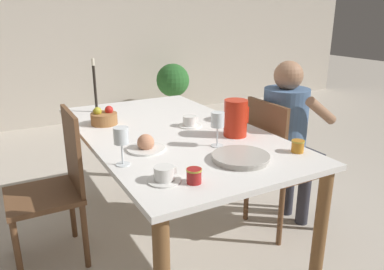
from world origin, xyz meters
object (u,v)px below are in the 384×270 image
object	(u,v)px
chair_person_side	(278,163)
person_seated	(288,132)
candlestick_tall	(95,91)
fruit_bowl	(104,118)
serving_tray	(241,157)
jam_jar_red	(194,175)
wine_glass_juice	(218,122)
teacup_near_person	(164,175)
bread_plate	(146,145)
chair_opposite	(55,185)
wine_glass_water	(121,137)
teacup_across	(190,122)
jam_jar_amber	(298,146)
red_pitcher	(236,118)
potted_plant	(173,84)

from	to	relation	value
chair_person_side	person_seated	xyz separation A→B (m)	(0.09, 0.02, 0.21)
candlestick_tall	fruit_bowl	bearing A→B (deg)	-97.08
serving_tray	jam_jar_red	size ratio (longest dim) A/B	4.22
wine_glass_juice	serving_tray	size ratio (longest dim) A/B	0.66
chair_person_side	teacup_near_person	distance (m)	1.17
bread_plate	candlestick_tall	size ratio (longest dim) A/B	0.53
chair_person_side	person_seated	world-z (taller)	person_seated
serving_tray	jam_jar_red	distance (m)	0.35
chair_opposite	fruit_bowl	distance (m)	0.52
wine_glass_water	teacup_across	distance (m)	0.73
teacup_near_person	jam_jar_amber	distance (m)	0.77
chair_opposite	person_seated	world-z (taller)	person_seated
teacup_near_person	bread_plate	distance (m)	0.41
red_pitcher	person_seated	bearing A→B (deg)	8.45
fruit_bowl	teacup_near_person	bearing A→B (deg)	-91.07
wine_glass_juice	jam_jar_red	world-z (taller)	wine_glass_juice
chair_person_side	fruit_bowl	world-z (taller)	chair_person_side
red_pitcher	jam_jar_amber	world-z (taller)	red_pitcher
chair_opposite	wine_glass_juice	xyz separation A→B (m)	(0.80, -0.54, 0.42)
chair_opposite	jam_jar_amber	distance (m)	1.43
serving_tray	bread_plate	size ratio (longest dim) A/B	1.41
bread_plate	teacup_across	bearing A→B (deg)	33.29
jam_jar_amber	wine_glass_water	bearing A→B (deg)	162.19
chair_person_side	jam_jar_amber	xyz separation A→B (m)	(-0.27, -0.44, 0.32)
wine_glass_water	potted_plant	xyz separation A→B (m)	(1.76, 3.07, -0.40)
teacup_near_person	candlestick_tall	distance (m)	1.33
chair_person_side	red_pitcher	size ratio (longest dim) A/B	4.30
potted_plant	chair_person_side	bearing A→B (deg)	-101.97
teacup_across	candlestick_tall	distance (m)	0.79
serving_tray	candlestick_tall	distance (m)	1.35
chair_opposite	bread_plate	world-z (taller)	chair_opposite
jam_jar_red	candlestick_tall	world-z (taller)	candlestick_tall
red_pitcher	jam_jar_amber	size ratio (longest dim) A/B	3.17
wine_glass_water	fruit_bowl	xyz separation A→B (m)	(0.12, 0.72, -0.10)
candlestick_tall	potted_plant	size ratio (longest dim) A/B	0.49
wine_glass_water	bread_plate	xyz separation A→B (m)	(0.18, 0.14, -0.11)
person_seated	bread_plate	bearing A→B (deg)	-87.62
fruit_bowl	wine_glass_water	bearing A→B (deg)	-99.29
person_seated	teacup_across	world-z (taller)	person_seated
person_seated	potted_plant	xyz separation A→B (m)	(0.53, 2.89, -0.19)
teacup_near_person	teacup_across	world-z (taller)	same
bread_plate	potted_plant	size ratio (longest dim) A/B	0.26
wine_glass_juice	teacup_near_person	distance (m)	0.53
candlestick_tall	teacup_near_person	bearing A→B (deg)	-92.63
serving_tray	bread_plate	bearing A→B (deg)	134.51
red_pitcher	potted_plant	distance (m)	3.16
fruit_bowl	jam_jar_amber	bearing A→B (deg)	-53.17
chair_person_side	potted_plant	world-z (taller)	chair_person_side
chair_opposite	jam_jar_red	size ratio (longest dim) A/B	13.64
chair_opposite	red_pitcher	size ratio (longest dim) A/B	4.30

